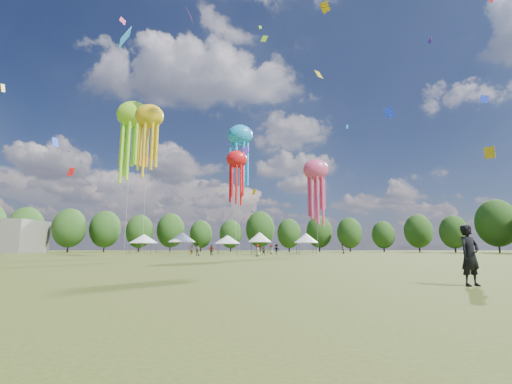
{
  "coord_description": "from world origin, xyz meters",
  "views": [
    {
      "loc": [
        0.25,
        -13.94,
        1.2
      ],
      "look_at": [
        1.08,
        15.0,
        6.0
      ],
      "focal_mm": 23.69,
      "sensor_mm": 36.0,
      "label": 1
    }
  ],
  "objects": [
    {
      "name": "show_kites",
      "position": [
        -7.86,
        38.61,
        17.72
      ],
      "size": [
        33.64,
        21.1,
        24.93
      ],
      "color": "gold",
      "rests_on": "ground"
    },
    {
      "name": "ground",
      "position": [
        0.0,
        0.0,
        0.0
      ],
      "size": [
        300.0,
        300.0,
        0.0
      ],
      "primitive_type": "plane",
      "color": "#384416",
      "rests_on": "ground"
    },
    {
      "name": "observer_main",
      "position": [
        7.44,
        -3.13,
        0.97
      ],
      "size": [
        0.82,
        0.66,
        1.95
      ],
      "primitive_type": "imported",
      "rotation": [
        0.0,
        0.0,
        0.31
      ],
      "color": "black",
      "rests_on": "ground"
    },
    {
      "name": "festival_tents",
      "position": [
        -6.44,
        54.26,
        3.12
      ],
      "size": [
        37.76,
        10.3,
        4.35
      ],
      "color": "#47474C",
      "rests_on": "ground"
    },
    {
      "name": "spectator_near",
      "position": [
        -7.11,
        37.95,
        0.91
      ],
      "size": [
        1.1,
        1.0,
        1.83
      ],
      "primitive_type": "imported",
      "rotation": [
        0.0,
        0.0,
        2.7
      ],
      "color": "gray",
      "rests_on": "ground"
    },
    {
      "name": "spectators_far",
      "position": [
        5.36,
        46.86,
        0.88
      ],
      "size": [
        30.46,
        21.53,
        1.93
      ],
      "color": "gray",
      "rests_on": "ground"
    },
    {
      "name": "treeline",
      "position": [
        -3.87,
        62.51,
        6.54
      ],
      "size": [
        201.57,
        95.24,
        13.43
      ],
      "color": "#38281C",
      "rests_on": "ground"
    },
    {
      "name": "small_kites",
      "position": [
        -1.19,
        40.8,
        28.95
      ],
      "size": [
        73.21,
        61.74,
        46.78
      ],
      "color": "gold",
      "rests_on": "ground"
    }
  ]
}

